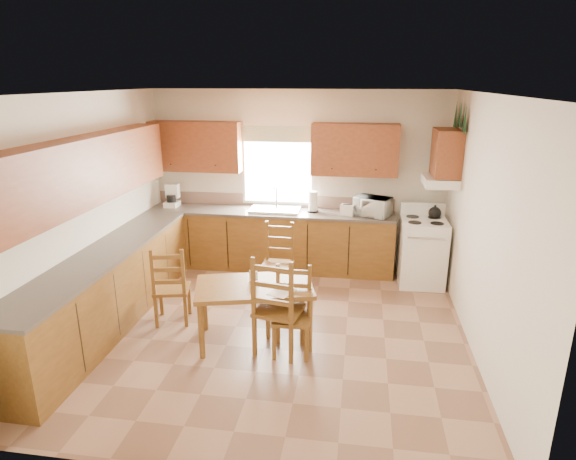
# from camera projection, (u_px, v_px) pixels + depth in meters

# --- Properties ---
(floor) EXTENTS (4.50, 4.50, 0.00)m
(floor) POSITION_uv_depth(u_px,v_px,m) (272.00, 329.00, 5.71)
(floor) COLOR #976F54
(floor) RESTS_ON ground
(ceiling) EXTENTS (4.50, 4.50, 0.00)m
(ceiling) POSITION_uv_depth(u_px,v_px,m) (269.00, 93.00, 4.90)
(ceiling) COLOR brown
(ceiling) RESTS_ON floor
(wall_left) EXTENTS (4.50, 4.50, 0.00)m
(wall_left) POSITION_uv_depth(u_px,v_px,m) (82.00, 212.00, 5.63)
(wall_left) COLOR silver
(wall_left) RESTS_ON floor
(wall_right) EXTENTS (4.50, 4.50, 0.00)m
(wall_right) POSITION_uv_depth(u_px,v_px,m) (484.00, 229.00, 4.98)
(wall_right) COLOR silver
(wall_right) RESTS_ON floor
(wall_back) EXTENTS (4.50, 4.50, 0.00)m
(wall_back) POSITION_uv_depth(u_px,v_px,m) (297.00, 180.00, 7.43)
(wall_back) COLOR silver
(wall_back) RESTS_ON floor
(wall_front) EXTENTS (4.50, 4.50, 0.00)m
(wall_front) POSITION_uv_depth(u_px,v_px,m) (208.00, 315.00, 3.18)
(wall_front) COLOR silver
(wall_front) RESTS_ON floor
(lower_cab_back) EXTENTS (3.75, 0.60, 0.88)m
(lower_cab_back) POSITION_uv_depth(u_px,v_px,m) (271.00, 240.00, 7.47)
(lower_cab_back) COLOR brown
(lower_cab_back) RESTS_ON floor
(lower_cab_left) EXTENTS (0.60, 3.60, 0.88)m
(lower_cab_left) POSITION_uv_depth(u_px,v_px,m) (108.00, 290.00, 5.72)
(lower_cab_left) COLOR brown
(lower_cab_left) RESTS_ON floor
(counter_back) EXTENTS (3.75, 0.63, 0.04)m
(counter_back) POSITION_uv_depth(u_px,v_px,m) (270.00, 212.00, 7.33)
(counter_back) COLOR #534A43
(counter_back) RESTS_ON lower_cab_back
(counter_left) EXTENTS (0.63, 3.60, 0.04)m
(counter_left) POSITION_uv_depth(u_px,v_px,m) (104.00, 254.00, 5.58)
(counter_left) COLOR #534A43
(counter_left) RESTS_ON lower_cab_left
(backsplash) EXTENTS (3.75, 0.01, 0.18)m
(backsplash) POSITION_uv_depth(u_px,v_px,m) (274.00, 200.00, 7.57)
(backsplash) COLOR #86685A
(backsplash) RESTS_ON counter_back
(upper_cab_back_left) EXTENTS (1.41, 0.33, 0.75)m
(upper_cab_back_left) POSITION_uv_depth(u_px,v_px,m) (196.00, 146.00, 7.34)
(upper_cab_back_left) COLOR brown
(upper_cab_back_left) RESTS_ON wall_back
(upper_cab_back_right) EXTENTS (1.25, 0.33, 0.75)m
(upper_cab_back_right) POSITION_uv_depth(u_px,v_px,m) (355.00, 150.00, 6.99)
(upper_cab_back_right) COLOR brown
(upper_cab_back_right) RESTS_ON wall_back
(upper_cab_left) EXTENTS (0.33, 3.60, 0.75)m
(upper_cab_left) POSITION_uv_depth(u_px,v_px,m) (82.00, 172.00, 5.31)
(upper_cab_left) COLOR brown
(upper_cab_left) RESTS_ON wall_left
(upper_cab_stove) EXTENTS (0.33, 0.62, 0.62)m
(upper_cab_stove) POSITION_uv_depth(u_px,v_px,m) (446.00, 153.00, 6.40)
(upper_cab_stove) COLOR brown
(upper_cab_stove) RESTS_ON wall_right
(range_hood) EXTENTS (0.44, 0.62, 0.12)m
(range_hood) POSITION_uv_depth(u_px,v_px,m) (440.00, 181.00, 6.52)
(range_hood) COLOR white
(range_hood) RESTS_ON wall_right
(window_frame) EXTENTS (1.13, 0.02, 1.18)m
(window_frame) POSITION_uv_depth(u_px,v_px,m) (278.00, 167.00, 7.38)
(window_frame) COLOR white
(window_frame) RESTS_ON wall_back
(window_pane) EXTENTS (1.05, 0.01, 1.10)m
(window_pane) POSITION_uv_depth(u_px,v_px,m) (278.00, 167.00, 7.38)
(window_pane) COLOR white
(window_pane) RESTS_ON wall_back
(window_valance) EXTENTS (1.19, 0.01, 0.24)m
(window_valance) POSITION_uv_depth(u_px,v_px,m) (277.00, 134.00, 7.20)
(window_valance) COLOR #5C7B49
(window_valance) RESTS_ON wall_back
(sink_basin) EXTENTS (0.75, 0.45, 0.04)m
(sink_basin) POSITION_uv_depth(u_px,v_px,m) (275.00, 210.00, 7.31)
(sink_basin) COLOR silver
(sink_basin) RESTS_ON counter_back
(pine_decal_a) EXTENTS (0.22, 0.22, 0.36)m
(pine_decal_a) POSITION_uv_depth(u_px,v_px,m) (465.00, 118.00, 5.93)
(pine_decal_a) COLOR #14371E
(pine_decal_a) RESTS_ON wall_right
(pine_decal_b) EXTENTS (0.22, 0.22, 0.36)m
(pine_decal_b) POSITION_uv_depth(u_px,v_px,m) (461.00, 113.00, 6.22)
(pine_decal_b) COLOR #14371E
(pine_decal_b) RESTS_ON wall_right
(pine_decal_c) EXTENTS (0.22, 0.22, 0.36)m
(pine_decal_c) POSITION_uv_depth(u_px,v_px,m) (456.00, 114.00, 6.54)
(pine_decal_c) COLOR #14371E
(pine_decal_c) RESTS_ON wall_right
(stove) EXTENTS (0.64, 0.66, 0.93)m
(stove) POSITION_uv_depth(u_px,v_px,m) (422.00, 253.00, 6.88)
(stove) COLOR white
(stove) RESTS_ON floor
(coffeemaker) EXTENTS (0.21, 0.25, 0.36)m
(coffeemaker) POSITION_uv_depth(u_px,v_px,m) (171.00, 195.00, 7.51)
(coffeemaker) COLOR white
(coffeemaker) RESTS_ON counter_back
(paper_towel) EXTENTS (0.17, 0.17, 0.31)m
(paper_towel) POSITION_uv_depth(u_px,v_px,m) (313.00, 202.00, 7.22)
(paper_towel) COLOR white
(paper_towel) RESTS_ON counter_back
(toaster) EXTENTS (0.22, 0.17, 0.16)m
(toaster) POSITION_uv_depth(u_px,v_px,m) (347.00, 210.00, 7.06)
(toaster) COLOR white
(toaster) RESTS_ON counter_back
(microwave) EXTENTS (0.56, 0.49, 0.28)m
(microwave) POSITION_uv_depth(u_px,v_px,m) (373.00, 206.00, 7.03)
(microwave) COLOR white
(microwave) RESTS_ON counter_back
(dining_table) EXTENTS (1.41, 1.03, 0.68)m
(dining_table) POSITION_uv_depth(u_px,v_px,m) (255.00, 313.00, 5.38)
(dining_table) COLOR brown
(dining_table) RESTS_ON floor
(chair_near_left) EXTENTS (0.48, 0.47, 0.97)m
(chair_near_left) POSITION_uv_depth(u_px,v_px,m) (172.00, 284.00, 5.78)
(chair_near_left) COLOR brown
(chair_near_left) RESTS_ON floor
(chair_near_right) EXTENTS (0.55, 0.53, 1.12)m
(chair_near_right) POSITION_uv_depth(u_px,v_px,m) (279.00, 304.00, 5.10)
(chair_near_right) COLOR brown
(chair_near_right) RESTS_ON floor
(chair_far_left) EXTENTS (0.41, 0.40, 0.95)m
(chair_far_left) POSITION_uv_depth(u_px,v_px,m) (292.00, 313.00, 5.09)
(chair_far_left) COLOR brown
(chair_far_left) RESTS_ON floor
(chair_far_right) EXTENTS (0.42, 0.40, 0.98)m
(chair_far_right) POSITION_uv_depth(u_px,v_px,m) (277.00, 261.00, 6.50)
(chair_far_right) COLOR brown
(chair_far_right) RESTS_ON floor
(table_paper) EXTENTS (0.30, 0.34, 0.00)m
(table_paper) POSITION_uv_depth(u_px,v_px,m) (282.00, 292.00, 5.10)
(table_paper) COLOR white
(table_paper) RESTS_ON dining_table
(table_card) EXTENTS (0.10, 0.05, 0.13)m
(table_card) POSITION_uv_depth(u_px,v_px,m) (253.00, 276.00, 5.35)
(table_card) COLOR white
(table_card) RESTS_ON dining_table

